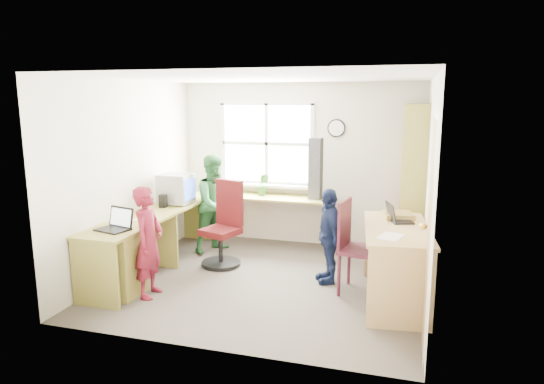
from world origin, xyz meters
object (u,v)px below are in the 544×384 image
Objects in this scene: crt_monitor at (176,189)px; laptop_left at (116,224)px; potted_plant at (263,184)px; l_desk at (156,242)px; swivel_chair at (224,229)px; wooden_chair at (355,243)px; bookshelf at (413,189)px; person_green at (216,203)px; cd_tower at (316,169)px; right_desk at (396,248)px; laptop_right at (397,217)px; person_navy at (328,236)px; person_red at (149,242)px.

laptop_left is (-0.02, -1.39, -0.15)m from crt_monitor.
laptop_left is 1.24× the size of potted_plant.
crt_monitor reaches higher than potted_plant.
swivel_chair is at bearing 50.74° from l_desk.
crt_monitor is (-2.51, 0.60, 0.39)m from wooden_chair.
wooden_chair is (2.36, 0.26, 0.12)m from l_desk.
potted_plant is (0.82, 1.74, 0.46)m from l_desk.
potted_plant is at bearing 42.69° from crt_monitor.
bookshelf is 2.53m from swivel_chair.
potted_plant is at bearing 64.80° from l_desk.
potted_plant is at bearing 81.03° from laptop_left.
wooden_chair is 0.76× the size of person_green.
cd_tower is at bearing -2.17° from potted_plant.
l_desk is 1.98m from potted_plant.
right_desk reaches higher than l_desk.
crt_monitor reaches higher than wooden_chair.
laptop_left is 1.10× the size of laptop_right.
wooden_chair is (1.76, -0.47, 0.09)m from swivel_chair.
person_navy is at bearing 39.51° from laptop_left.
bookshelf is at bearing -26.79° from laptop_right.
l_desk is 0.94m from swivel_chair.
l_desk is 1.29m from person_green.
l_desk is 2.08m from person_navy.
bookshelf is at bearing 47.21° from laptop_left.
crt_monitor is (-2.96, 0.73, 0.36)m from right_desk.
laptop_left is 0.36× the size of person_navy.
crt_monitor is 1.32m from potted_plant.
laptop_right is at bearing -42.12° from cd_tower.
swivel_chair is at bearing -9.24° from crt_monitor.
person_green is at bearing 90.55° from laptop_left.
person_red is (0.34, -1.34, -0.34)m from crt_monitor.
potted_plant is at bearing 144.94° from wooden_chair.
person_navy is at bearing 7.51° from swivel_chair.
person_green is at bearing -154.21° from cd_tower.
bookshelf reaches higher than wooden_chair.
wooden_chair is at bearing 157.09° from right_desk.
potted_plant is at bearing -17.81° from person_green.
crt_monitor is at bearing 100.14° from l_desk.
cd_tower is 0.84m from potted_plant.
wooden_chair reaches higher than l_desk.
person_red is (0.19, -0.49, 0.16)m from l_desk.
bookshelf is 2.71m from person_green.
bookshelf is at bearing 112.83° from person_navy.
person_green is (0.44, 1.77, -0.11)m from laptop_left.
crt_monitor is 1.98m from cd_tower.
l_desk is 6.99× the size of crt_monitor.
l_desk is 2.65× the size of swivel_chair.
person_red is at bearing 22.88° from laptop_left.
cd_tower is at bearing 66.08° from laptop_left.
cd_tower is (-1.34, 0.24, 0.19)m from bookshelf.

